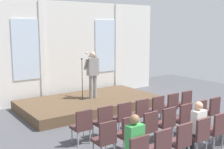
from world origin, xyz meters
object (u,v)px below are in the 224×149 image
Objects in this scene: chair_r1_c3 at (166,122)px; chair_r1_c6 at (211,110)px; chair_r0_c2 at (122,116)px; chair_r1_c0 at (105,137)px; chair_r2_c2 at (180,140)px; chair_r1_c2 at (148,126)px; audience_r2_c3 at (197,125)px; mic_stand at (82,90)px; speaker at (93,71)px; chair_r0_c3 at (140,112)px; chair_r1_c5 at (198,113)px; chair_r0_c5 at (170,105)px; chair_r0_c0 at (82,125)px; chair_r0_c4 at (156,109)px; audience_r2_c0 at (133,143)px; chair_r2_c4 at (216,128)px; chair_r0_c6 at (184,102)px; chair_r2_c3 at (199,134)px; chair_r0_c1 at (103,120)px; chair_r1_c4 at (182,117)px; chair_r2_c1 at (159,147)px.

chair_r1_c3 is 1.00× the size of chair_r1_c6.
chair_r0_c2 is 1.70m from chair_r1_c0.
chair_r1_c2 is at bearing 90.00° from chair_r2_c2.
chair_r1_c6 is 2.21m from audience_r2_c3.
speaker is at bearing -17.94° from mic_stand.
chair_r1_c5 is at bearing -39.76° from chair_r0_c3.
chair_r0_c5 is (1.54, -3.06, -0.14)m from mic_stand.
chair_r0_c3 and chair_r0_c5 have the same top height.
chair_r0_c0 is at bearing 161.59° from chair_r1_c5.
chair_r0_c4 is 3.36m from audience_r2_c0.
chair_r0_c4 is 1.00× the size of chair_r1_c3.
audience_r2_c0 is at bearing -108.55° from mic_stand.
audience_r2_c3 is at bearing -142.42° from chair_r1_c5.
chair_r1_c0 is at bearing 157.41° from chair_r2_c4.
chair_r1_c5 is (1.54, -4.15, -0.14)m from mic_stand.
chair_r0_c4 is 1.70m from chair_r1_c2.
chair_r0_c2 and chair_r0_c6 have the same top height.
chair_r2_c3 is 0.72× the size of audience_r2_c3.
speaker is at bearing 121.63° from chair_r0_c6.
chair_r0_c1 and chair_r1_c2 have the same top height.
chair_r0_c6 is 2.87m from audience_r2_c3.
chair_r0_c1 and chair_r1_c6 have the same top height.
chair_r1_c4 is 0.70× the size of audience_r2_c0.
audience_r2_c0 is at bearing -90.00° from chair_r1_c0.
chair_r0_c4 is at bearing 38.71° from audience_r2_c0.
chair_r0_c5 is 1.00× the size of chair_r2_c1.
chair_r1_c2 is (0.65, -1.09, 0.00)m from chair_r0_c1.
chair_r1_c4 is 1.00× the size of chair_r2_c3.
chair_r0_c0 and chair_r1_c4 have the same top height.
chair_r0_c2 is 1.00× the size of chair_r2_c4.
chair_r1_c3 is (0.65, -1.09, 0.00)m from chair_r0_c2.
chair_r0_c0 is at bearing -125.73° from speaker.
chair_r0_c2 is (-0.80, -2.94, -0.85)m from speaker.
chair_r1_c6 is (1.96, -1.09, 0.00)m from chair_r0_c3.
chair_r0_c3 is at bearing 0.00° from chair_r0_c0.
chair_r1_c2 is (0.00, -1.09, 0.00)m from chair_r0_c2.
chair_r2_c3 is at bearing -29.02° from chair_r1_c0.
chair_r0_c4 is 1.09m from chair_r1_c4.
chair_r0_c0 is 3.44m from chair_r1_c5.
chair_r2_c3 is at bearing -87.48° from mic_stand.
chair_r1_c2 is at bearing -95.82° from mic_stand.
chair_r0_c0 and chair_r0_c5 have the same top height.
mic_stand is 1.65× the size of chair_r0_c2.
mic_stand is 1.65× the size of chair_r1_c4.
chair_r0_c3 and chair_r0_c4 have the same top height.
chair_r2_c3 is at bearing -47.97° from chair_r0_c0.
audience_r2_c3 is at bearing -107.34° from chair_r0_c4.
mic_stand reaches higher than audience_r2_c3.
chair_r1_c5 is at bearing 37.58° from audience_r2_c3.
chair_r1_c4 is at bearing -82.89° from speaker.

